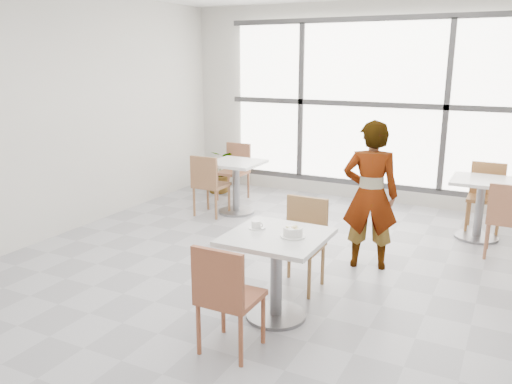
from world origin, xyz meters
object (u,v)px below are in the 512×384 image
at_px(chair_near, 225,293).
at_px(bg_chair_right_far, 486,192).
at_px(bg_table_left, 236,180).
at_px(bg_table_right, 480,200).
at_px(coffee_cup, 256,225).
at_px(person, 370,195).
at_px(oatmeal_bowl, 293,232).
at_px(bg_chair_left_far, 235,167).
at_px(bg_chair_right_near, 508,216).
at_px(plant_left, 220,171).
at_px(chair_far, 303,236).
at_px(main_table, 276,260).
at_px(bg_chair_left_near, 208,182).

bearing_deg(chair_near, bg_chair_right_far, -110.14).
xyz_separation_m(bg_table_left, bg_chair_right_far, (3.23, 0.80, 0.01)).
distance_m(chair_near, bg_table_right, 3.94).
height_order(coffee_cup, person, person).
xyz_separation_m(oatmeal_bowl, bg_table_right, (1.22, 2.95, -0.31)).
bearing_deg(bg_chair_left_far, bg_chair_right_near, -13.05).
xyz_separation_m(oatmeal_bowl, plant_left, (-2.77, 3.45, -0.43)).
height_order(bg_table_left, plant_left, bg_table_left).
bearing_deg(bg_chair_right_near, bg_chair_right_far, -74.34).
distance_m(chair_far, bg_chair_right_far, 3.03).
relative_size(bg_chair_left_far, bg_chair_right_near, 1.00).
relative_size(oatmeal_bowl, coffee_cup, 1.32).
xyz_separation_m(oatmeal_bowl, bg_chair_left_far, (-2.38, 3.25, -0.29)).
relative_size(chair_near, bg_table_right, 1.16).
height_order(bg_table_left, bg_chair_right_far, bg_chair_right_far).
bearing_deg(person, chair_near, 62.05).
xyz_separation_m(bg_chair_right_near, bg_chair_right_far, (-0.29, 1.02, 0.00)).
distance_m(main_table, bg_chair_left_far, 3.96).
height_order(oatmeal_bowl, coffee_cup, oatmeal_bowl).
xyz_separation_m(person, plant_left, (-3.02, 1.99, -0.42)).
xyz_separation_m(chair_near, oatmeal_bowl, (0.23, 0.71, 0.29)).
distance_m(chair_near, bg_chair_left_far, 4.50).
bearing_deg(chair_far, bg_chair_left_far, 130.54).
distance_m(oatmeal_bowl, bg_chair_right_far, 3.60).
xyz_separation_m(main_table, bg_chair_left_near, (-2.09, 2.24, -0.02)).
bearing_deg(oatmeal_bowl, bg_chair_right_far, 69.43).
xyz_separation_m(bg_chair_left_near, bg_chair_right_far, (3.50, 1.13, 0.00)).
bearing_deg(oatmeal_bowl, bg_table_right, 67.49).
relative_size(bg_table_right, plant_left, 1.03).
bearing_deg(chair_near, main_table, -97.39).
bearing_deg(bg_table_left, bg_chair_right_near, -3.48).
relative_size(bg_chair_left_far, plant_left, 1.20).
bearing_deg(coffee_cup, bg_table_right, 61.34).
bearing_deg(main_table, bg_chair_left_near, 133.04).
xyz_separation_m(bg_chair_left_near, bg_chair_left_far, (-0.14, 1.02, 0.00)).
distance_m(chair_near, coffee_cup, 0.82).
bearing_deg(bg_chair_left_far, oatmeal_bowl, -53.84).
height_order(chair_near, bg_table_right, chair_near).
bearing_deg(bg_chair_right_far, bg_table_right, -95.09).
distance_m(oatmeal_bowl, person, 1.48).
xyz_separation_m(oatmeal_bowl, bg_chair_right_far, (1.26, 3.36, -0.29)).
xyz_separation_m(chair_near, bg_table_left, (-1.74, 3.26, -0.01)).
relative_size(bg_table_right, bg_chair_left_far, 0.86).
xyz_separation_m(oatmeal_bowl, bg_chair_right_near, (1.55, 2.34, -0.29)).
distance_m(bg_table_right, plant_left, 4.03).
bearing_deg(chair_far, main_table, -85.69).
height_order(chair_near, bg_chair_left_far, same).
bearing_deg(oatmeal_bowl, bg_chair_left_near, 135.07).
xyz_separation_m(bg_table_right, bg_chair_right_near, (0.32, -0.61, 0.01)).
xyz_separation_m(bg_table_right, plant_left, (-4.00, 0.49, -0.12)).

